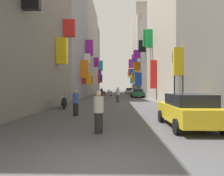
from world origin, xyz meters
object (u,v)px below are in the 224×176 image
(pedestrian_near_right, at_px, (99,112))
(pedestrian_mid_street, at_px, (76,103))
(parked_car_yellow, at_px, (188,110))
(scooter_white, at_px, (111,94))
(traffic_light_near_corner, at_px, (175,71))
(pedestrian_near_left, at_px, (102,93))
(scooter_silver, at_px, (109,92))
(parked_car_green, at_px, (137,93))
(scooter_red, at_px, (104,93))
(scooter_black, at_px, (64,103))
(parked_car_white, at_px, (129,91))
(pedestrian_crossing, at_px, (118,95))

(pedestrian_near_right, relative_size, pedestrian_mid_street, 1.02)
(parked_car_yellow, height_order, scooter_white, parked_car_yellow)
(scooter_white, xyz_separation_m, traffic_light_near_corner, (5.19, -23.02, 2.43))
(pedestrian_near_left, xyz_separation_m, traffic_light_near_corner, (6.55, -17.44, 2.07))
(parked_car_yellow, distance_m, scooter_silver, 43.15)
(scooter_silver, relative_size, pedestrian_near_right, 1.10)
(parked_car_green, height_order, pedestrian_near_right, pedestrian_near_right)
(scooter_white, height_order, traffic_light_near_corner, traffic_light_near_corner)
(scooter_red, relative_size, pedestrian_near_right, 1.11)
(scooter_black, bearing_deg, parked_car_white, 78.24)
(parked_car_green, xyz_separation_m, scooter_red, (-6.02, 5.10, -0.28))
(parked_car_green, relative_size, scooter_red, 2.38)
(scooter_silver, height_order, scooter_red, same)
(scooter_black, bearing_deg, scooter_white, 81.19)
(pedestrian_crossing, distance_m, pedestrian_near_right, 14.59)
(scooter_silver, distance_m, pedestrian_near_right, 43.97)
(scooter_red, bearing_deg, scooter_white, -40.99)
(parked_car_yellow, xyz_separation_m, pedestrian_near_right, (-3.79, -1.10, 0.04))
(parked_car_green, relative_size, pedestrian_crossing, 2.50)
(scooter_white, height_order, pedestrian_near_left, pedestrian_near_left)
(scooter_white, bearing_deg, pedestrian_crossing, -85.50)
(scooter_silver, relative_size, traffic_light_near_corner, 0.42)
(traffic_light_near_corner, bearing_deg, pedestrian_crossing, 116.78)
(scooter_black, bearing_deg, traffic_light_near_corner, -12.71)
(scooter_black, relative_size, traffic_light_near_corner, 0.43)
(traffic_light_near_corner, bearing_deg, pedestrian_near_right, -126.11)
(parked_car_yellow, bearing_deg, pedestrian_near_left, 103.44)
(scooter_red, bearing_deg, traffic_light_near_corner, -74.64)
(scooter_black, height_order, pedestrian_near_right, pedestrian_near_right)
(parked_car_green, distance_m, scooter_silver, 18.91)
(scooter_silver, height_order, pedestrian_near_right, pedestrian_near_right)
(pedestrian_crossing, height_order, pedestrian_near_left, pedestrian_crossing)
(pedestrian_mid_street, bearing_deg, scooter_black, 113.85)
(parked_car_green, xyz_separation_m, scooter_white, (-4.53, 3.80, -0.28))
(scooter_white, distance_m, traffic_light_near_corner, 23.72)
(scooter_white, relative_size, scooter_black, 1.06)
(parked_car_white, bearing_deg, parked_car_green, -89.75)
(parked_car_yellow, bearing_deg, traffic_light_near_corner, 79.24)
(parked_car_green, bearing_deg, scooter_red, 139.75)
(scooter_black, distance_m, scooter_red, 22.47)
(scooter_white, relative_size, scooter_red, 1.07)
(scooter_silver, bearing_deg, traffic_light_near_corner, -80.60)
(pedestrian_mid_street, bearing_deg, pedestrian_near_left, 89.68)
(traffic_light_near_corner, bearing_deg, scooter_silver, 99.40)
(parked_car_yellow, xyz_separation_m, scooter_white, (-4.13, 28.56, -0.31))
(pedestrian_near_left, bearing_deg, pedestrian_mid_street, -90.32)
(scooter_white, relative_size, scooter_silver, 1.08)
(scooter_silver, height_order, traffic_light_near_corner, traffic_light_near_corner)
(scooter_white, bearing_deg, scooter_silver, 93.97)
(pedestrian_near_right, height_order, traffic_light_near_corner, traffic_light_near_corner)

